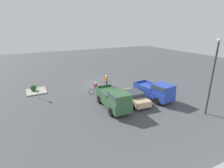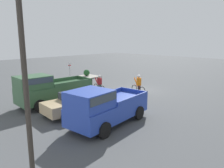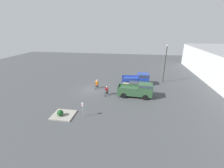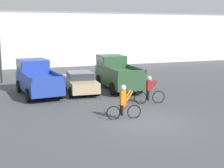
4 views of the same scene
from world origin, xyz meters
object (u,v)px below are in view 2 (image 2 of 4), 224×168
(sedan_0, at_px, (78,102))
(cyclist_1, at_px, (139,84))
(pickup_truck_1, at_px, (50,89))
(pickup_truck_0, at_px, (104,106))
(cyclist_0, at_px, (99,84))
(lamppost, at_px, (23,54))
(shrub, at_px, (87,73))
(fire_lane_sign, at_px, (70,70))

(sedan_0, xyz_separation_m, cyclist_1, (0.34, -6.94, 0.13))
(sedan_0, height_order, pickup_truck_1, pickup_truck_1)
(pickup_truck_1, distance_m, cyclist_1, 7.77)
(pickup_truck_0, distance_m, cyclist_0, 7.69)
(lamppost, bearing_deg, pickup_truck_1, -33.77)
(pickup_truck_1, bearing_deg, shrub, -52.13)
(sedan_0, height_order, fire_lane_sign, fire_lane_sign)
(cyclist_0, height_order, lamppost, lamppost)
(fire_lane_sign, bearing_deg, cyclist_1, -176.11)
(pickup_truck_1, height_order, fire_lane_sign, pickup_truck_1)
(fire_lane_sign, bearing_deg, pickup_truck_1, 136.28)
(cyclist_1, bearing_deg, sedan_0, 92.85)
(pickup_truck_1, distance_m, cyclist_0, 5.03)
(sedan_0, xyz_separation_m, lamppost, (-5.00, 5.65, 3.65))
(sedan_0, relative_size, fire_lane_sign, 2.26)
(shrub, bearing_deg, cyclist_1, 167.49)
(pickup_truck_1, bearing_deg, fire_lane_sign, -43.72)
(fire_lane_sign, distance_m, shrub, 2.97)
(lamppost, bearing_deg, fire_lane_sign, -38.82)
(pickup_truck_0, height_order, cyclist_1, pickup_truck_0)
(cyclist_0, relative_size, cyclist_1, 1.07)
(fire_lane_sign, distance_m, lamppost, 19.30)
(pickup_truck_0, relative_size, fire_lane_sign, 2.55)
(pickup_truck_1, distance_m, lamppost, 9.93)
(pickup_truck_0, height_order, pickup_truck_1, pickup_truck_1)
(pickup_truck_1, xyz_separation_m, lamppost, (-7.82, 5.23, 3.17))
(shrub, bearing_deg, fire_lane_sign, 98.24)
(lamppost, distance_m, shrub, 21.58)
(pickup_truck_0, xyz_separation_m, pickup_truck_1, (5.67, -0.02, 0.05))
(pickup_truck_0, height_order, cyclist_0, pickup_truck_0)
(pickup_truck_0, relative_size, sedan_0, 1.13)
(pickup_truck_1, distance_m, shrub, 12.12)
(cyclist_1, height_order, fire_lane_sign, fire_lane_sign)
(cyclist_0, xyz_separation_m, fire_lane_sign, (6.89, -1.70, 0.48))
(fire_lane_sign, bearing_deg, sedan_0, 147.39)
(pickup_truck_0, xyz_separation_m, cyclist_1, (3.19, -7.38, -0.30))
(cyclist_0, bearing_deg, sedan_0, 122.69)
(pickup_truck_0, height_order, shrub, pickup_truck_0)
(sedan_0, bearing_deg, cyclist_0, -57.31)
(pickup_truck_1, relative_size, shrub, 7.03)
(shrub, bearing_deg, pickup_truck_0, 143.82)
(sedan_0, xyz_separation_m, pickup_truck_1, (2.82, 0.42, 0.48))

